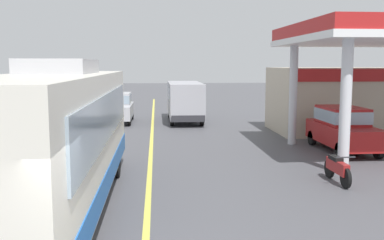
% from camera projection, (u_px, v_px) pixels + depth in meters
% --- Properties ---
extents(ground, '(120.00, 120.00, 0.00)m').
position_uv_depth(ground, '(152.00, 126.00, 25.40)').
color(ground, '#4C4C51').
extents(lane_divider_stripe, '(0.16, 50.00, 0.01)m').
position_uv_depth(lane_divider_stripe, '(152.00, 141.00, 20.45)').
color(lane_divider_stripe, '#D8CC4C').
rests_on(lane_divider_stripe, ground).
extents(coach_bus_main, '(2.60, 11.04, 3.69)m').
position_uv_depth(coach_bus_main, '(54.00, 143.00, 10.28)').
color(coach_bus_main, silver).
rests_on(coach_bus_main, ground).
extents(gas_station_roadside, '(9.10, 11.95, 5.10)m').
position_uv_depth(gas_station_roadside, '(358.00, 84.00, 21.04)').
color(gas_station_roadside, '#B21E1E').
rests_on(gas_station_roadside, ground).
extents(car_at_pump, '(1.70, 4.20, 1.82)m').
position_uv_depth(car_at_pump, '(343.00, 127.00, 17.94)').
color(car_at_pump, maroon).
rests_on(car_at_pump, ground).
extents(minibus_opposing_lane, '(2.04, 6.13, 2.44)m').
position_uv_depth(minibus_opposing_lane, '(185.00, 98.00, 27.33)').
color(minibus_opposing_lane, '#A5A5AD').
rests_on(minibus_opposing_lane, ground).
extents(motorcycle_parked_forecourt, '(0.55, 1.80, 0.92)m').
position_uv_depth(motorcycle_parked_forecourt, '(337.00, 168.00, 13.13)').
color(motorcycle_parked_forecourt, black).
rests_on(motorcycle_parked_forecourt, ground).
extents(pedestrian_near_pump, '(0.55, 0.22, 1.66)m').
position_uv_depth(pedestrian_near_pump, '(337.00, 123.00, 19.55)').
color(pedestrian_near_pump, '#33333F').
rests_on(pedestrian_near_pump, ground).
extents(car_trailing_behind_bus, '(1.70, 4.20, 1.82)m').
position_uv_depth(car_trailing_behind_bus, '(118.00, 106.00, 26.88)').
color(car_trailing_behind_bus, '#B2B2B7').
rests_on(car_trailing_behind_bus, ground).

